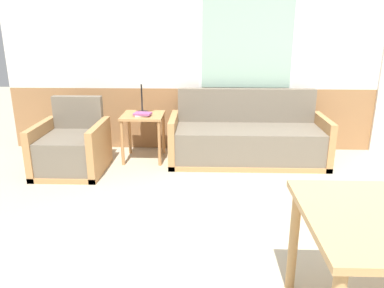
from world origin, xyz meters
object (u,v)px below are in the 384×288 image
object	(u,v)px
armchair	(72,149)
couch	(247,141)
side_table	(143,123)
table_lamp	(141,77)

from	to	relation	value
armchair	couch	bearing A→B (deg)	-3.82
couch	side_table	world-z (taller)	couch
couch	table_lamp	distance (m)	1.56
couch	table_lamp	world-z (taller)	table_lamp
couch	armchair	world-z (taller)	couch
couch	side_table	xyz separation A→B (m)	(-1.33, 0.04, 0.21)
side_table	table_lamp	distance (m)	0.57
armchair	side_table	size ratio (longest dim) A/B	1.42
couch	armchair	xyz separation A→B (m)	(-2.12, -0.39, -0.01)
couch	armchair	size ratio (longest dim) A/B	2.31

